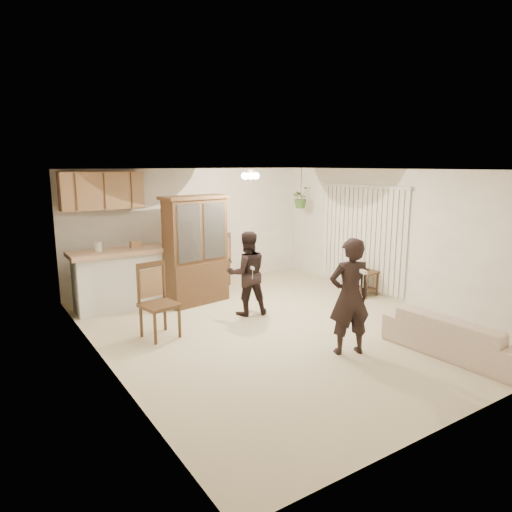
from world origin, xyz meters
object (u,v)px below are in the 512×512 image
adult (350,290)px  child (247,277)px  chair_hutch_left (213,278)px  chair_bar (160,317)px  sofa (458,329)px  china_hutch (196,251)px  side_table (364,283)px  chair_hutch_right (217,272)px

adult → child: (-0.28, 2.19, -0.22)m
chair_hutch_left → child: bearing=-63.4°
chair_hutch_left → chair_bar: bearing=-104.1°
sofa → china_hutch: 4.62m
sofa → chair_hutch_left: 4.80m
child → chair_bar: child is taller
china_hutch → side_table: size_ratio=3.65×
side_table → chair_bar: chair_bar is taller
sofa → child: (-1.51, 3.04, 0.31)m
sofa → adult: 1.59m
china_hutch → sofa: bearing=-73.4°
child → chair_bar: 1.73m
sofa → side_table: sofa is taller
chair_hutch_right → child: bearing=38.1°
sofa → chair_hutch_right: chair_hutch_right is taller
sofa → chair_hutch_right: bearing=8.9°
chair_hutch_right → chair_hutch_left: bearing=12.3°
side_table → chair_hutch_right: bearing=134.3°
chair_hutch_left → sofa: bearing=-41.6°
child → chair_bar: bearing=23.9°
side_table → chair_bar: bearing=178.9°
child → chair_hutch_left: child is taller
china_hutch → side_table: 3.40m
child → side_table: size_ratio=2.44×
china_hutch → chair_hutch_left: (0.58, 0.46, -0.69)m
sofa → side_table: 2.95m
chair_bar → chair_hutch_right: chair_hutch_right is taller
child → adult: bearing=114.1°
adult → chair_hutch_right: size_ratio=1.56×
side_table → chair_bar: 4.25m
adult → side_table: bearing=-120.1°
adult → side_table: 3.05m
child → chair_bar: size_ratio=1.19×
china_hutch → chair_hutch_left: 1.01m
adult → chair_bar: bearing=-25.1°
side_table → china_hutch: bearing=155.1°
child → sofa: bearing=133.3°
sofa → child: size_ratio=1.39×
adult → chair_hutch_left: bearing=-67.7°
side_table → chair_hutch_left: chair_hutch_left is taller
chair_bar → chair_hutch_right: bearing=36.0°
adult → chair_bar: 2.85m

